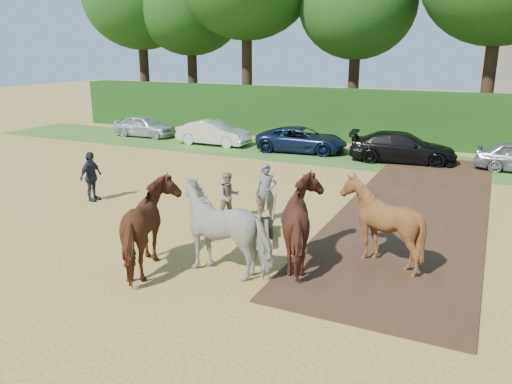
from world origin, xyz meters
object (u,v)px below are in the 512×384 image
object	(u,v)px
spectator_near	(229,197)
spectator_far	(91,176)
parked_cars	(424,149)
plough_team	(268,224)

from	to	relation	value
spectator_near	spectator_far	size ratio (longest dim) A/B	0.88
parked_cars	plough_team	bearing A→B (deg)	-98.05
plough_team	parked_cars	world-z (taller)	plough_team
spectator_near	parked_cars	bearing A→B (deg)	19.37
plough_team	spectator_near	bearing A→B (deg)	134.27
spectator_far	parked_cars	xyz separation A→B (m)	(9.89, 11.36, -0.21)
spectator_far	parked_cars	distance (m)	15.06
spectator_far	plough_team	distance (m)	8.29
parked_cars	spectator_far	bearing A→B (deg)	-131.03
spectator_far	parked_cars	world-z (taller)	spectator_far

